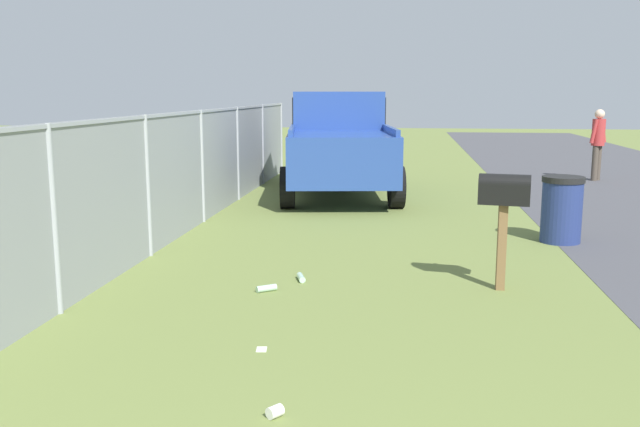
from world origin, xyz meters
name	(u,v)px	position (x,y,z in m)	size (l,w,h in m)	color
mailbox	(504,198)	(6.54, -1.11, 0.99)	(0.28, 0.55, 1.24)	brown
pickup_truck	(338,141)	(13.28, 1.30, 1.10)	(5.10, 2.77, 2.09)	#284793
trash_bin	(562,209)	(9.04, -2.26, 0.47)	(0.58, 0.58, 0.93)	navy
pedestrian	(598,140)	(16.20, -4.59, 0.98)	(0.38, 0.45, 1.68)	#4C4238
fence_section	(178,171)	(8.73, 3.16, 0.97)	(16.59, 0.07, 1.81)	#9EA3A8
litter_cup_near_hydrant	(275,412)	(3.35, 0.72, 0.04)	(0.08, 0.08, 0.10)	white
litter_wrapper_midfield_a	(262,349)	(4.51, 1.06, 0.00)	(0.12, 0.08, 0.01)	silver
litter_bottle_by_mailbox	(301,278)	(6.61, 1.05, 0.04)	(0.07, 0.07, 0.22)	#B2D8BF
litter_bottle_far_scatter	(266,288)	(6.15, 1.35, 0.04)	(0.07, 0.07, 0.22)	#B2D8BF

